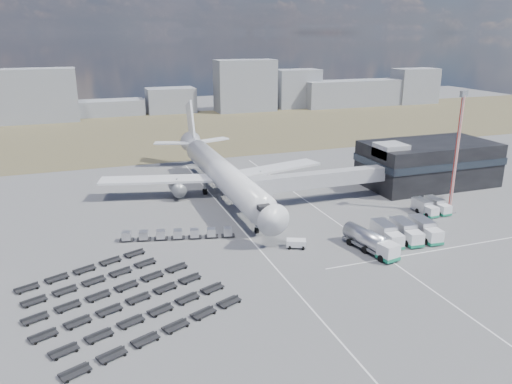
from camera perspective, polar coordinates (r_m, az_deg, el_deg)
name	(u,v)px	position (r m, az deg, el deg)	size (l,w,h in m)	color
ground	(275,253)	(81.75, 2.23, -6.97)	(420.00, 420.00, 0.00)	#565659
grass_strip	(162,132)	(184.18, -10.67, 6.75)	(420.00, 90.00, 0.01)	#4C482D
lane_markings	(321,238)	(88.01, 7.44, -5.25)	(47.12, 110.00, 0.01)	silver
terminal	(428,163)	(123.19, 19.01, 3.19)	(30.40, 16.40, 11.00)	black
jet_bridge	(310,180)	(103.60, 6.24, 1.32)	(30.30, 3.80, 7.05)	#939399
airliner	(220,172)	(108.87, -4.08, 2.32)	(51.59, 64.53, 17.62)	silver
skyline	(108,98)	(220.73, -16.52, 10.24)	(307.41, 24.81, 22.79)	gray
fuel_tanker	(370,241)	(83.63, 12.93, -5.52)	(4.70, 11.22, 3.52)	silver
pushback_tug	(296,244)	(83.51, 4.61, -5.92)	(3.18, 1.79, 1.44)	silver
catering_truck	(232,178)	(117.77, -2.80, 1.61)	(3.89, 6.72, 2.90)	silver
service_trucks_near	(406,232)	(89.44, 16.80, -4.37)	(10.54, 8.32, 3.03)	silver
service_trucks_far	(431,206)	(104.69, 19.39, -1.56)	(5.23, 6.24, 2.49)	silver
uld_row	(178,234)	(87.61, -8.94, -4.78)	(19.54, 5.96, 1.53)	black
baggage_dollies	(118,299)	(70.30, -15.52, -11.68)	(30.51, 30.79, 0.76)	black
floodlight_mast	(456,154)	(103.44, 21.93, 4.08)	(2.27, 1.85, 23.94)	red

